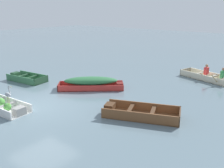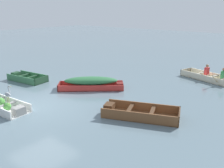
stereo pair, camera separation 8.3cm
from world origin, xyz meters
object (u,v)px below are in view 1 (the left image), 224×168
at_px(skiff_red_near_moored, 91,82).
at_px(heron_on_dinghy, 8,94).
at_px(dinghy_white_foreground, 1,105).
at_px(skiff_green_far_moored, 26,78).
at_px(skiff_wooden_brown_mid_moored, 138,113).
at_px(rowboat_cream_with_crew, 209,77).

relative_size(skiff_red_near_moored, heron_on_dinghy, 3.81).
distance_m(dinghy_white_foreground, heron_on_dinghy, 1.21).
height_order(skiff_red_near_moored, skiff_green_far_moored, skiff_red_near_moored).
bearing_deg(skiff_wooden_brown_mid_moored, skiff_red_near_moored, 160.12).
xyz_separation_m(skiff_wooden_brown_mid_moored, rowboat_cream_with_crew, (0.35, 7.14, 0.05)).
height_order(skiff_wooden_brown_mid_moored, heron_on_dinghy, heron_on_dinghy).
xyz_separation_m(skiff_wooden_brown_mid_moored, skiff_green_far_moored, (-8.06, 0.09, -0.00)).
bearing_deg(skiff_red_near_moored, skiff_wooden_brown_mid_moored, -19.88).
bearing_deg(heron_on_dinghy, skiff_wooden_brown_mid_moored, 37.79).
bearing_deg(skiff_green_far_moored, skiff_wooden_brown_mid_moored, -0.62).
height_order(skiff_green_far_moored, heron_on_dinghy, heron_on_dinghy).
bearing_deg(rowboat_cream_with_crew, skiff_red_near_moored, -126.47).
bearing_deg(dinghy_white_foreground, skiff_red_near_moored, 75.82).
height_order(dinghy_white_foreground, heron_on_dinghy, heron_on_dinghy).
xyz_separation_m(dinghy_white_foreground, heron_on_dinghy, (0.95, -0.12, 0.73)).
relative_size(dinghy_white_foreground, skiff_red_near_moored, 0.95).
xyz_separation_m(dinghy_white_foreground, skiff_wooden_brown_mid_moored, (5.01, 3.02, -0.01)).
distance_m(skiff_red_near_moored, skiff_wooden_brown_mid_moored, 4.14).
distance_m(skiff_green_far_moored, rowboat_cream_with_crew, 10.99).
xyz_separation_m(dinghy_white_foreground, rowboat_cream_with_crew, (5.36, 10.17, 0.04)).
relative_size(skiff_green_far_moored, rowboat_cream_with_crew, 0.78).
bearing_deg(heron_on_dinghy, skiff_red_near_moored, 87.85).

